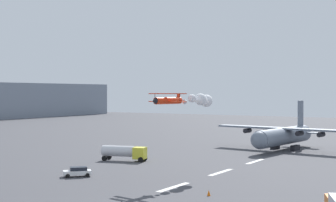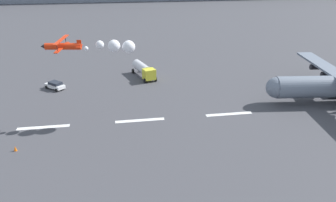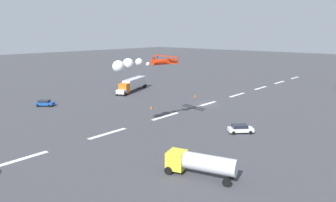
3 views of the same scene
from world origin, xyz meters
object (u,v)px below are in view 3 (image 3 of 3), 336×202
object	(u,v)px
fuel_tanker_truck	(200,163)
traffic_cone_far	(151,107)
followme_car_yellow	(45,103)
traffic_cone_near	(195,96)
stunt_biplane_red	(138,64)
semi_truck_orange	(133,84)
airport_staff_sedan	(240,129)

from	to	relation	value
fuel_tanker_truck	traffic_cone_far	distance (m)	35.14
followme_car_yellow	traffic_cone_far	bearing A→B (deg)	125.19
followme_car_yellow	traffic_cone_near	xyz separation A→B (m)	(-32.41, 20.61, -0.44)
stunt_biplane_red	followme_car_yellow	bearing A→B (deg)	-85.42
semi_truck_orange	airport_staff_sedan	bearing A→B (deg)	71.50
traffic_cone_near	traffic_cone_far	size ratio (longest dim) A/B	1.00
stunt_biplane_red	followme_car_yellow	xyz separation A→B (m)	(2.43, -30.30, -11.13)
airport_staff_sedan	traffic_cone_far	world-z (taller)	airport_staff_sedan
followme_car_yellow	airport_staff_sedan	xyz separation A→B (m)	(-12.62, 45.06, 0.00)
semi_truck_orange	traffic_cone_near	size ratio (longest dim) A/B	20.81
fuel_tanker_truck	traffic_cone_near	world-z (taller)	fuel_tanker_truck
semi_truck_orange	traffic_cone_near	distance (m)	20.20
semi_truck_orange	followme_car_yellow	xyz separation A→B (m)	(27.32, -1.14, -1.33)
stunt_biplane_red	fuel_tanker_truck	xyz separation A→B (m)	(8.15, 19.21, -10.21)
airport_staff_sedan	stunt_biplane_red	bearing A→B (deg)	-55.38
traffic_cone_near	followme_car_yellow	bearing A→B (deg)	-32.46
airport_staff_sedan	traffic_cone_near	world-z (taller)	airport_staff_sedan
traffic_cone_near	fuel_tanker_truck	bearing A→B (deg)	37.15
semi_truck_orange	airport_staff_sedan	size ratio (longest dim) A/B	3.59
stunt_biplane_red	airport_staff_sedan	bearing A→B (deg)	124.62
airport_staff_sedan	followme_car_yellow	bearing A→B (deg)	-74.35
followme_car_yellow	airport_staff_sedan	distance (m)	46.80
followme_car_yellow	airport_staff_sedan	size ratio (longest dim) A/B	1.00
stunt_biplane_red	semi_truck_orange	bearing A→B (deg)	-130.49
stunt_biplane_red	fuel_tanker_truck	bearing A→B (deg)	67.00
semi_truck_orange	fuel_tanker_truck	xyz separation A→B (m)	(33.04, 48.36, -0.40)
fuel_tanker_truck	followme_car_yellow	xyz separation A→B (m)	(-5.72, -49.51, -0.93)
stunt_biplane_red	traffic_cone_far	xyz separation A→B (m)	(-12.42, -9.25, -11.57)
traffic_cone_near	traffic_cone_far	world-z (taller)	same
fuel_tanker_truck	traffic_cone_far	world-z (taller)	fuel_tanker_truck
fuel_tanker_truck	airport_staff_sedan	world-z (taller)	fuel_tanker_truck
semi_truck_orange	fuel_tanker_truck	world-z (taller)	semi_truck_orange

